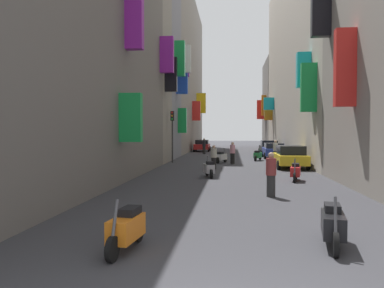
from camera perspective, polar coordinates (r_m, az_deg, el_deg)
name	(u,v)px	position (r m, az deg, el deg)	size (l,w,h in m)	color
ground_plane	(232,159)	(33.84, 6.00, -2.25)	(140.00, 140.00, 0.00)	#38383D
building_left_near	(44,31)	(17.97, -21.42, 15.50)	(6.99, 23.49, 13.37)	slate
building_left_mid_a	(130,66)	(30.86, -9.24, 11.49)	(7.31, 4.20, 15.19)	gray
building_left_mid_b	(145,74)	(35.72, -7.07, 10.37)	(7.39, 5.90, 15.44)	gray
building_left_mid_c	(172,75)	(51.76, -3.00, 10.37)	(7.32, 26.40, 20.20)	gray
building_right_mid_a	(317,53)	(38.92, 18.21, 12.86)	(7.22, 31.04, 19.84)	#B2A899
building_right_mid_c	(285,105)	(59.23, 13.81, 5.78)	(7.21, 10.42, 13.08)	slate
parked_car_yellow	(290,156)	(26.03, 14.55, -1.80)	(2.02, 4.24, 1.50)	gold
parked_car_blue	(274,150)	(35.63, 12.16, -0.89)	(1.96, 4.36, 1.39)	navy
parked_car_red	(202,145)	(47.12, 1.54, -0.19)	(1.94, 4.19, 1.41)	#B21E1E
parked_car_black	(269,147)	(40.99, 11.48, -0.47)	(1.98, 4.16, 1.51)	black
scooter_black	(333,224)	(8.66, 20.45, -11.21)	(0.65, 1.95, 1.13)	black
scooter_orange	(127,228)	(7.93, -9.78, -12.35)	(0.56, 1.82, 1.13)	orange
scooter_white	(222,157)	(29.46, 4.46, -1.95)	(0.85, 1.87, 1.13)	silver
scooter_green	(258,155)	(32.19, 9.87, -1.66)	(0.79, 1.80, 1.13)	#287F3D
scooter_silver	(209,169)	(20.12, 2.61, -3.71)	(0.67, 1.75, 1.13)	#ADADB2
scooter_red	(296,172)	(19.28, 15.30, -4.01)	(0.67, 1.83, 1.13)	red
pedestrian_crossing	(275,151)	(31.79, 12.44, -0.98)	(0.46, 0.46, 1.74)	#262626
pedestrian_near_left	(271,175)	(14.35, 11.81, -4.54)	(0.48, 0.48, 1.65)	#2C2C2C
pedestrian_near_right	(233,153)	(28.66, 6.12, -1.35)	(0.53, 0.53, 1.64)	black
pedestrian_mid_street	(214,157)	(24.50, 3.30, -2.01)	(0.44, 0.44, 1.54)	black
pedestrian_far_away	(204,146)	(41.22, 1.84, -0.33)	(0.51, 0.51, 1.71)	black
traffic_light_near_corner	(172,127)	(29.47, -2.97, 2.51)	(0.26, 0.34, 4.02)	#2D2D2D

